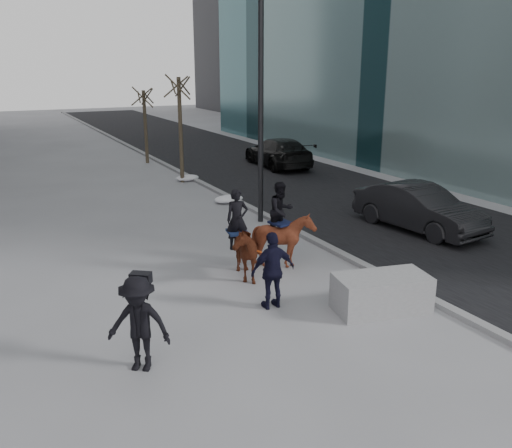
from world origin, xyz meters
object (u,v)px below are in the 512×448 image
mounted_right (283,233)px  car_near (419,208)px  planter (381,293)px  mounted_left (240,245)px

mounted_right → car_near: bearing=8.9°
planter → car_near: car_near is taller
mounted_left → mounted_right: bearing=7.2°
car_near → mounted_left: mounted_left is taller
car_near → mounted_right: (-5.58, -0.87, 0.17)m
planter → mounted_left: mounted_left is taller
car_near → mounted_left: (-6.93, -1.04, 0.10)m
planter → car_near: bearing=40.2°
planter → mounted_left: bearing=120.9°
planter → car_near: size_ratio=0.45×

